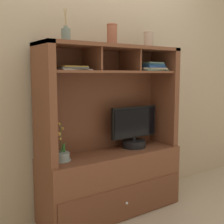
% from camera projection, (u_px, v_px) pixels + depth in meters
% --- Properties ---
extents(floor_plane, '(6.00, 6.00, 0.02)m').
position_uv_depth(floor_plane, '(112.00, 212.00, 2.71)').
color(floor_plane, tan).
rests_on(floor_plane, ground).
extents(back_wall, '(6.00, 0.02, 2.80)m').
position_uv_depth(back_wall, '(98.00, 59.00, 2.72)').
color(back_wall, tan).
rests_on(back_wall, ground).
extents(media_console, '(1.32, 0.44, 1.50)m').
position_uv_depth(media_console, '(112.00, 162.00, 2.66)').
color(media_console, brown).
rests_on(media_console, ground).
extents(tv_monitor, '(0.51, 0.22, 0.39)m').
position_uv_depth(tv_monitor, '(134.00, 131.00, 2.79)').
color(tv_monitor, black).
rests_on(tv_monitor, media_console).
extents(potted_orchid, '(0.15, 0.15, 0.31)m').
position_uv_depth(potted_orchid, '(61.00, 156.00, 2.37)').
color(potted_orchid, '#8A999A').
rests_on(potted_orchid, media_console).
extents(magazine_stack_left, '(0.31, 0.26, 0.08)m').
position_uv_depth(magazine_stack_left, '(149.00, 67.00, 2.76)').
color(magazine_stack_left, slate).
rests_on(magazine_stack_left, media_console).
extents(magazine_stack_centre, '(0.29, 0.24, 0.03)m').
position_uv_depth(magazine_stack_centre, '(71.00, 68.00, 2.33)').
color(magazine_stack_centre, beige).
rests_on(magazine_stack_centre, media_console).
extents(diffuser_bottle, '(0.07, 0.07, 0.26)m').
position_uv_depth(diffuser_bottle, '(66.00, 35.00, 2.28)').
color(diffuser_bottle, slate).
rests_on(diffuser_bottle, media_console).
extents(ceramic_vase, '(0.09, 0.09, 0.15)m').
position_uv_depth(ceramic_vase, '(148.00, 40.00, 2.76)').
color(ceramic_vase, tan).
rests_on(ceramic_vase, media_console).
extents(accent_vase, '(0.09, 0.09, 0.18)m').
position_uv_depth(accent_vase, '(112.00, 35.00, 2.51)').
color(accent_vase, '#94513A').
rests_on(accent_vase, media_console).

